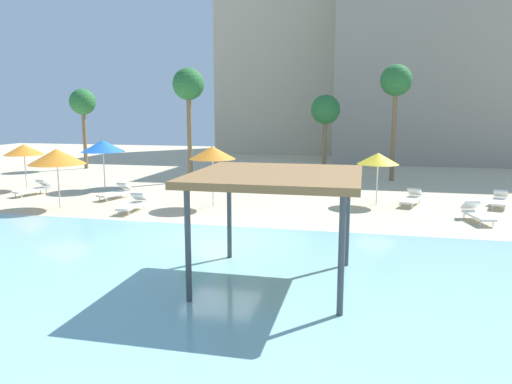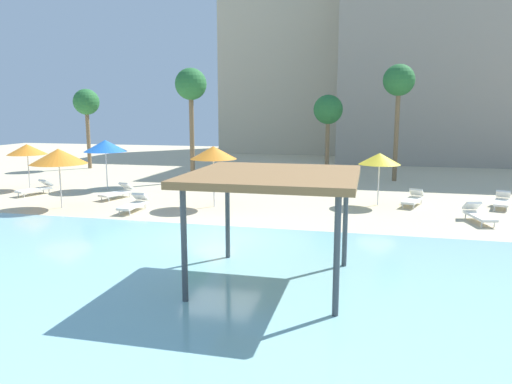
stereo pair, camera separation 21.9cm
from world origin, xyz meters
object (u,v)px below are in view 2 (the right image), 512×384
at_px(lounge_chair_4, 134,204).
at_px(lounge_chair_3, 37,188).
at_px(shade_pavilion, 273,180).
at_px(beach_umbrella_orange_4, 213,153).
at_px(beach_umbrella_blue_0, 105,146).
at_px(palm_tree_0, 328,111).
at_px(palm_tree_2, 86,104).
at_px(lounge_chair_5, 413,198).
at_px(beach_umbrella_yellow_3, 380,159).
at_px(lounge_chair_2, 478,214).
at_px(palm_tree_3, 191,87).
at_px(beach_umbrella_orange_5, 27,149).
at_px(beach_umbrella_orange_6, 59,156).
at_px(palm_tree_1, 399,83).
at_px(lounge_chair_0, 502,201).
at_px(lounge_chair_1, 118,192).

bearing_deg(lounge_chair_4, lounge_chair_3, -110.72).
bearing_deg(shade_pavilion, beach_umbrella_orange_4, 116.78).
relative_size(beach_umbrella_blue_0, palm_tree_0, 0.51).
bearing_deg(lounge_chair_4, beach_umbrella_blue_0, -139.59).
distance_m(lounge_chair_3, palm_tree_2, 12.35).
bearing_deg(lounge_chair_4, shade_pavilion, 46.31).
height_order(lounge_chair_5, palm_tree_2, palm_tree_2).
xyz_separation_m(shade_pavilion, lounge_chair_3, (-14.62, 9.95, -2.34)).
distance_m(beach_umbrella_yellow_3, lounge_chair_2, 4.95).
relative_size(beach_umbrella_yellow_3, lounge_chair_2, 1.23).
height_order(lounge_chair_3, palm_tree_2, palm_tree_2).
distance_m(lounge_chair_2, palm_tree_3, 17.56).
relative_size(beach_umbrella_orange_5, palm_tree_0, 0.47).
distance_m(beach_umbrella_orange_6, palm_tree_1, 19.66).
relative_size(lounge_chair_3, palm_tree_2, 0.34).
bearing_deg(beach_umbrella_orange_6, palm_tree_3, 72.35).
xyz_separation_m(beach_umbrella_orange_4, lounge_chair_2, (11.10, -0.47, -2.15)).
bearing_deg(lounge_chair_5, beach_umbrella_blue_0, -74.87).
xyz_separation_m(lounge_chair_5, palm_tree_0, (-4.80, 8.95, 3.96)).
bearing_deg(palm_tree_0, beach_umbrella_blue_0, -144.57).
distance_m(beach_umbrella_blue_0, palm_tree_0, 14.13).
relative_size(beach_umbrella_yellow_3, lounge_chair_4, 1.28).
bearing_deg(lounge_chair_4, palm_tree_0, 151.10).
relative_size(palm_tree_0, palm_tree_1, 0.75).
bearing_deg(beach_umbrella_orange_6, beach_umbrella_orange_5, 140.07).
xyz_separation_m(shade_pavilion, beach_umbrella_yellow_3, (2.74, 11.12, -0.51)).
distance_m(shade_pavilion, beach_umbrella_yellow_3, 11.46).
height_order(shade_pavilion, beach_umbrella_orange_6, shade_pavilion).
distance_m(shade_pavilion, palm_tree_1, 20.00).
bearing_deg(lounge_chair_0, shade_pavilion, -18.25).
bearing_deg(lounge_chair_1, lounge_chair_2, 100.75).
bearing_deg(beach_umbrella_blue_0, lounge_chair_0, -1.27).
distance_m(beach_umbrella_orange_6, lounge_chair_1, 3.65).
height_order(beach_umbrella_orange_6, lounge_chair_1, beach_umbrella_orange_6).
bearing_deg(palm_tree_2, palm_tree_0, -1.46).
bearing_deg(palm_tree_1, beach_umbrella_blue_0, -155.70).
distance_m(beach_umbrella_orange_6, lounge_chair_3, 4.85).
height_order(beach_umbrella_orange_6, lounge_chair_2, beach_umbrella_orange_6).
xyz_separation_m(beach_umbrella_yellow_3, lounge_chair_0, (5.47, 0.69, -1.83)).
height_order(lounge_chair_2, lounge_chair_4, same).
xyz_separation_m(lounge_chair_2, palm_tree_0, (-7.00, 11.83, 3.96)).
relative_size(shade_pavilion, palm_tree_0, 0.77).
height_order(beach_umbrella_blue_0, lounge_chair_2, beach_umbrella_blue_0).
bearing_deg(shade_pavilion, lounge_chair_0, 55.19).
relative_size(beach_umbrella_orange_6, lounge_chair_1, 1.35).
bearing_deg(palm_tree_2, lounge_chair_5, -22.52).
distance_m(beach_umbrella_orange_5, lounge_chair_1, 6.62).
bearing_deg(palm_tree_0, lounge_chair_0, -44.66).
bearing_deg(palm_tree_3, shade_pavilion, -62.85).
xyz_separation_m(shade_pavilion, beach_umbrella_orange_6, (-11.18, 7.18, -0.34)).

